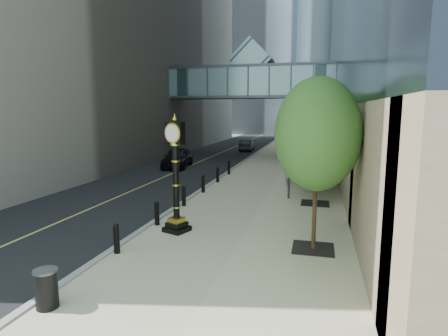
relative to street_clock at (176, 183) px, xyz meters
The scene contains 14 objects.
ground 4.43m from the street_clock, 66.07° to the right, with size 320.00×320.00×0.00m, color gray.
road 36.83m from the street_clock, 98.43° to the left, with size 8.00×180.00×0.02m, color black.
sidewalk 36.53m from the street_clock, 85.90° to the left, with size 8.00×180.00×0.06m, color #B9AC8E.
curb 36.46m from the street_clock, 92.20° to the left, with size 0.25×180.00×0.07m, color gray.
distant_tower_c 120.40m from the street_clock, 92.16° to the left, with size 22.00×22.00×65.00m, color #9CB0C4.
skywalk 25.08m from the street_clock, 93.27° to the left, with size 17.00×4.20×5.80m.
entrance_canopy 11.77m from the street_clock, 63.91° to the left, with size 3.00×8.00×4.38m.
bollard_row 5.69m from the street_clock, 101.50° to the left, with size 0.20×16.20×0.90m.
street_trees 12.69m from the street_clock, 65.50° to the left, with size 3.03×28.52×6.23m.
street_clock is the anchor object (origin of this frame).
trash_bin 6.39m from the street_clock, 98.46° to the right, with size 0.52×0.52×0.90m, color black.
pedestrian 10.71m from the street_clock, 70.45° to the left, with size 0.64×0.42×1.74m, color #B7B1A8.
car_near 17.12m from the street_clock, 111.07° to the left, with size 1.94×4.82×1.64m, color black.
car_far 30.42m from the street_clock, 95.49° to the left, with size 1.41×4.04×1.33m, color black.
Camera 1 is at (3.63, -9.60, 4.74)m, focal length 30.00 mm.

